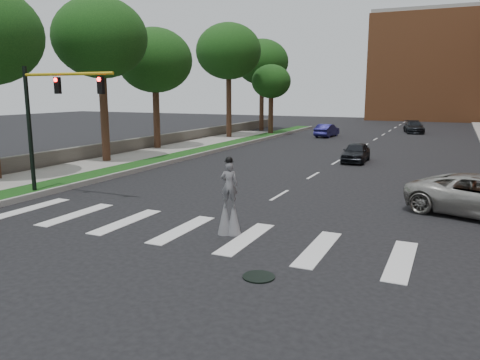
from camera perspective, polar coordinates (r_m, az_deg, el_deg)
ground_plane at (r=16.09m, az=-4.96°, el=-7.55°), size 160.00×160.00×0.00m
grass_median at (r=38.66m, az=-5.21°, el=3.42°), size 2.00×60.00×0.25m
median_curb at (r=38.15m, az=-3.84°, el=3.37°), size 0.20×60.00×0.28m
sidewalk_left at (r=32.46m, az=-18.69°, el=1.42°), size 4.00×60.00×0.18m
stone_wall at (r=43.22m, az=-10.26°, el=4.64°), size 0.50×56.00×1.10m
manhole at (r=13.16m, az=2.30°, el=-11.70°), size 0.90×0.90×0.04m
building_backdrop at (r=91.36m, az=24.19°, el=12.34°), size 26.00×14.00×18.00m
traffic_signal at (r=23.81m, az=-22.49°, el=7.81°), size 5.30×0.23×6.20m
stilt_performer at (r=16.59m, az=-1.32°, el=-3.06°), size 0.82×0.62×2.82m
car_near at (r=34.85m, az=13.95°, el=3.30°), size 1.75×4.16×1.40m
car_mid at (r=53.53m, az=10.54°, el=5.97°), size 1.91×4.49×1.44m
car_far at (r=61.39m, az=20.43°, el=6.08°), size 3.05×5.36×1.46m
tree_2 at (r=34.58m, az=-16.68°, el=16.19°), size 6.41×6.41×11.34m
tree_3 at (r=41.50m, az=-10.36°, el=14.11°), size 6.39×6.39×10.33m
tree_4 at (r=50.94m, az=-1.40°, el=15.38°), size 6.88×6.88×12.10m
tree_5 at (r=61.19m, az=2.69°, el=14.14°), size 6.73×6.73×11.55m
tree_6 at (r=54.64m, az=3.82°, el=11.83°), size 4.50×4.50×8.06m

